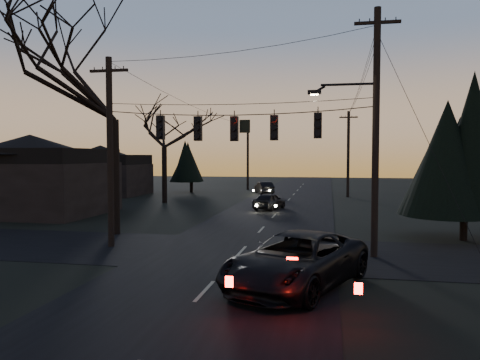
% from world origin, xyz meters
% --- Properties ---
extents(ground_plane, '(160.00, 160.00, 0.00)m').
position_xyz_m(ground_plane, '(0.00, 0.00, 0.00)').
color(ground_plane, black).
extents(main_road, '(8.00, 120.00, 0.02)m').
position_xyz_m(main_road, '(0.00, 20.00, 0.01)').
color(main_road, black).
rests_on(main_road, ground).
extents(cross_road, '(60.00, 7.00, 0.02)m').
position_xyz_m(cross_road, '(0.00, 10.00, 0.01)').
color(cross_road, black).
rests_on(cross_road, ground).
extents(utility_pole_right, '(5.00, 0.30, 10.00)m').
position_xyz_m(utility_pole_right, '(5.50, 10.00, 0.00)').
color(utility_pole_right, black).
rests_on(utility_pole_right, ground).
extents(utility_pole_left, '(1.80, 0.30, 8.50)m').
position_xyz_m(utility_pole_left, '(-6.00, 10.00, 0.00)').
color(utility_pole_left, black).
rests_on(utility_pole_left, ground).
extents(utility_pole_far_r, '(1.80, 0.30, 8.50)m').
position_xyz_m(utility_pole_far_r, '(5.50, 38.00, 0.00)').
color(utility_pole_far_r, black).
rests_on(utility_pole_far_r, ground).
extents(utility_pole_far_l, '(0.30, 0.30, 8.00)m').
position_xyz_m(utility_pole_far_l, '(-6.00, 46.00, 0.00)').
color(utility_pole_far_l, black).
rests_on(utility_pole_far_l, ground).
extents(span_signal_assembly, '(11.50, 0.44, 1.50)m').
position_xyz_m(span_signal_assembly, '(-0.24, 10.00, 5.32)').
color(span_signal_assembly, black).
rests_on(span_signal_assembly, ground).
extents(bare_tree_left, '(9.95, 9.95, 11.98)m').
position_xyz_m(bare_tree_left, '(-7.30, 13.17, 8.38)').
color(bare_tree_left, black).
rests_on(bare_tree_left, ground).
extents(evergreen_right, '(4.37, 4.37, 8.57)m').
position_xyz_m(evergreen_right, '(10.12, 14.68, 4.88)').
color(evergreen_right, black).
rests_on(evergreen_right, ground).
extents(bare_tree_dist, '(6.76, 6.76, 9.73)m').
position_xyz_m(bare_tree_dist, '(-10.45, 29.22, 6.80)').
color(bare_tree_dist, black).
rests_on(bare_tree_dist, ground).
extents(evergreen_dist, '(3.71, 3.71, 5.39)m').
position_xyz_m(evergreen_dist, '(-11.47, 40.66, 3.29)').
color(evergreen_dist, black).
rests_on(evergreen_dist, ground).
extents(house_left_near, '(10.00, 8.00, 5.60)m').
position_xyz_m(house_left_near, '(-17.00, 20.00, 2.80)').
color(house_left_near, black).
rests_on(house_left_near, ground).
extents(house_left_far, '(9.00, 7.00, 5.20)m').
position_xyz_m(house_left_far, '(-20.00, 36.00, 2.60)').
color(house_left_far, black).
rests_on(house_left_far, ground).
extents(suv_near, '(4.93, 6.65, 1.68)m').
position_xyz_m(suv_near, '(2.72, 4.95, 0.84)').
color(suv_near, black).
rests_on(suv_near, ground).
extents(sedan_oncoming_a, '(2.42, 4.00, 1.27)m').
position_xyz_m(sedan_oncoming_a, '(-0.80, 25.77, 0.64)').
color(sedan_oncoming_a, black).
rests_on(sedan_oncoming_a, ground).
extents(sedan_oncoming_b, '(2.68, 4.12, 1.28)m').
position_xyz_m(sedan_oncoming_b, '(-3.20, 40.17, 0.64)').
color(sedan_oncoming_b, black).
rests_on(sedan_oncoming_b, ground).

